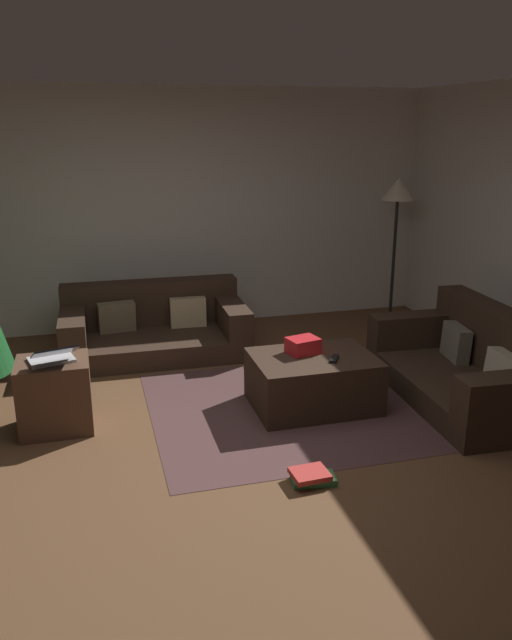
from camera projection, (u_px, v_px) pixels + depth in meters
ground_plane at (217, 456)px, 4.30m from camera, size 6.40×6.40×0.00m
rear_partition at (156, 210)px, 6.81m from camera, size 6.40×0.12×2.60m
couch_left at (154, 327)px, 6.26m from camera, size 1.80×1.00×0.67m
couch_right at (473, 366)px, 5.17m from camera, size 1.02×1.82×0.74m
ottoman at (313, 381)px, 5.02m from camera, size 0.97×0.71×0.43m
gift_box at (303, 346)px, 5.02m from camera, size 0.28×0.24×0.13m
tv_remote at (334, 359)px, 4.88m from camera, size 0.13×0.16×0.02m
side_table at (55, 395)px, 4.63m from camera, size 0.52×0.44×0.54m
laptop at (53, 357)px, 4.48m from camera, size 0.40×0.45×0.18m
book_stack at (312, 477)px, 3.97m from camera, size 0.30×0.21×0.08m
corner_lamp at (398, 200)px, 6.91m from camera, size 0.36×0.36×1.64m
area_rug at (312, 405)px, 5.08m from camera, size 2.60×2.00×0.01m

